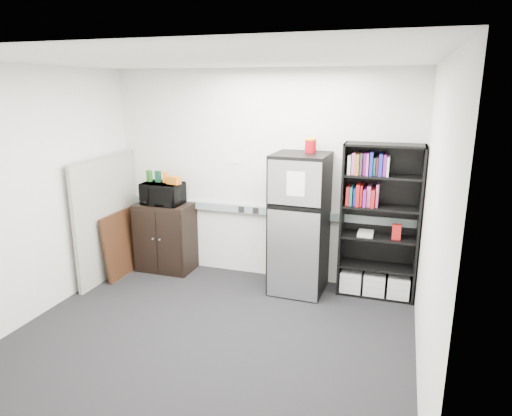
# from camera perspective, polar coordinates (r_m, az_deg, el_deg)

# --- Properties ---
(floor) EXTENTS (4.00, 4.00, 0.00)m
(floor) POSITION_cam_1_polar(r_m,az_deg,el_deg) (4.84, -5.90, -15.87)
(floor) COLOR black
(floor) RESTS_ON ground
(wall_back) EXTENTS (4.00, 0.02, 2.70)m
(wall_back) POSITION_cam_1_polar(r_m,az_deg,el_deg) (5.91, 0.58, 3.98)
(wall_back) COLOR silver
(wall_back) RESTS_ON floor
(wall_right) EXTENTS (0.02, 3.50, 2.70)m
(wall_right) POSITION_cam_1_polar(r_m,az_deg,el_deg) (3.96, 21.12, -2.58)
(wall_right) COLOR silver
(wall_right) RESTS_ON floor
(wall_left) EXTENTS (0.02, 3.50, 2.70)m
(wall_left) POSITION_cam_1_polar(r_m,az_deg,el_deg) (5.43, -26.03, 1.47)
(wall_left) COLOR silver
(wall_left) RESTS_ON floor
(ceiling) EXTENTS (4.00, 3.50, 0.02)m
(ceiling) POSITION_cam_1_polar(r_m,az_deg,el_deg) (4.17, -6.94, 17.96)
(ceiling) COLOR white
(ceiling) RESTS_ON wall_back
(electrical_raceway) EXTENTS (3.92, 0.05, 0.10)m
(electrical_raceway) POSITION_cam_1_polar(r_m,az_deg,el_deg) (5.98, 0.49, -0.31)
(electrical_raceway) COLOR gray
(electrical_raceway) RESTS_ON wall_back
(wall_note) EXTENTS (0.14, 0.00, 0.10)m
(wall_note) POSITION_cam_1_polar(r_m,az_deg,el_deg) (5.98, -2.65, 6.04)
(wall_note) COLOR white
(wall_note) RESTS_ON wall_back
(bookshelf) EXTENTS (0.90, 0.34, 1.85)m
(bookshelf) POSITION_cam_1_polar(r_m,az_deg,el_deg) (5.58, 15.16, -1.84)
(bookshelf) COLOR black
(bookshelf) RESTS_ON floor
(cubicle_partition) EXTENTS (0.06, 1.30, 1.62)m
(cubicle_partition) POSITION_cam_1_polar(r_m,az_deg,el_deg) (6.29, -18.10, -1.13)
(cubicle_partition) COLOR gray
(cubicle_partition) RESTS_ON floor
(cabinet) EXTENTS (0.75, 0.50, 0.94)m
(cabinet) POSITION_cam_1_polar(r_m,az_deg,el_deg) (6.41, -11.23, -3.56)
(cabinet) COLOR black
(cabinet) RESTS_ON floor
(microwave) EXTENTS (0.53, 0.36, 0.29)m
(microwave) POSITION_cam_1_polar(r_m,az_deg,el_deg) (6.23, -11.59, 1.78)
(microwave) COLOR black
(microwave) RESTS_ON cabinet
(snack_box_a) EXTENTS (0.08, 0.07, 0.15)m
(snack_box_a) POSITION_cam_1_polar(r_m,az_deg,el_deg) (6.32, -13.19, 3.92)
(snack_box_a) COLOR #1E601B
(snack_box_a) RESTS_ON microwave
(snack_box_b) EXTENTS (0.08, 0.06, 0.15)m
(snack_box_b) POSITION_cam_1_polar(r_m,az_deg,el_deg) (6.25, -12.14, 3.87)
(snack_box_b) COLOR #0D3D26
(snack_box_b) RESTS_ON microwave
(snack_box_c) EXTENTS (0.08, 0.07, 0.14)m
(snack_box_c) POSITION_cam_1_polar(r_m,az_deg,el_deg) (6.20, -11.26, 3.78)
(snack_box_c) COLOR orange
(snack_box_c) RESTS_ON microwave
(snack_bag) EXTENTS (0.20, 0.14, 0.10)m
(snack_bag) POSITION_cam_1_polar(r_m,az_deg,el_deg) (6.09, -10.26, 3.44)
(snack_bag) COLOR #C66813
(snack_bag) RESTS_ON microwave
(refrigerator) EXTENTS (0.66, 0.69, 1.72)m
(refrigerator) POSITION_cam_1_polar(r_m,az_deg,el_deg) (5.57, 5.43, -2.00)
(refrigerator) COLOR black
(refrigerator) RESTS_ON floor
(coffee_can) EXTENTS (0.14, 0.14, 0.19)m
(coffee_can) POSITION_cam_1_polar(r_m,az_deg,el_deg) (5.48, 6.83, 7.88)
(coffee_can) COLOR #9A0711
(coffee_can) RESTS_ON refrigerator
(framed_poster) EXTENTS (0.13, 0.68, 0.87)m
(framed_poster) POSITION_cam_1_polar(r_m,az_deg,el_deg) (6.37, -16.59, -4.39)
(framed_poster) COLOR black
(framed_poster) RESTS_ON floor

